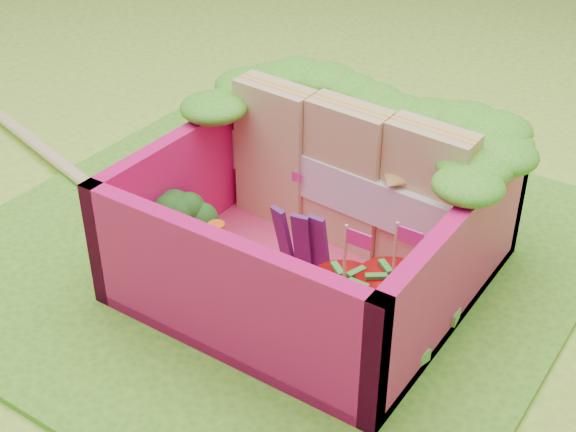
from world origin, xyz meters
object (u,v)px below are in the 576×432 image
(strawberry_right, at_px, (390,306))
(bento_box, at_px, (315,221))
(chopsticks, at_px, (98,193))
(sandwich_stack, at_px, (348,177))
(strawberry_left, at_px, (343,307))
(broccoli, at_px, (180,220))

(strawberry_right, bearing_deg, bento_box, 154.49)
(bento_box, distance_m, strawberry_right, 0.53)
(chopsticks, bearing_deg, sandwich_stack, 13.67)
(sandwich_stack, height_order, strawberry_left, sandwich_stack)
(sandwich_stack, xyz_separation_m, chopsticks, (-1.24, -0.30, -0.34))
(bento_box, bearing_deg, chopsticks, -177.42)
(sandwich_stack, bearing_deg, chopsticks, -166.33)
(sandwich_stack, bearing_deg, strawberry_left, -60.62)
(bento_box, bearing_deg, broccoli, -152.60)
(strawberry_right, bearing_deg, sandwich_stack, 134.70)
(strawberry_left, bearing_deg, broccoli, 176.20)
(sandwich_stack, xyz_separation_m, strawberry_right, (0.47, -0.47, -0.18))
(sandwich_stack, bearing_deg, strawberry_right, -45.30)
(broccoli, bearing_deg, sandwich_stack, 44.85)
(bento_box, distance_m, strawberry_left, 0.46)
(bento_box, bearing_deg, strawberry_right, -25.51)
(strawberry_left, relative_size, strawberry_right, 0.97)
(bento_box, xyz_separation_m, chopsticks, (-1.24, -0.06, -0.25))
(bento_box, height_order, broccoli, bento_box)
(sandwich_stack, bearing_deg, broccoli, -135.15)
(broccoli, distance_m, chopsticks, 0.79)
(broccoli, xyz_separation_m, strawberry_left, (0.83, -0.06, -0.05))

